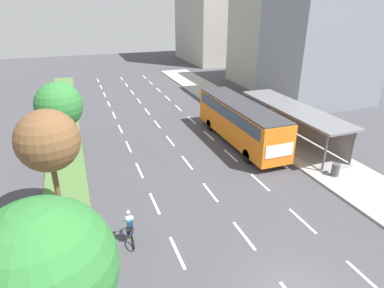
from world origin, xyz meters
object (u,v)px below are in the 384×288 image
bus_shelter (295,120)px  cyclist (130,228)px  median_tree_nearest (44,271)px  bus (240,119)px  median_tree_second (48,141)px  median_tree_third (59,105)px  trash_bin (335,170)px

bus_shelter → cyclist: size_ratio=6.37×
median_tree_nearest → bus: bearing=47.7°
bus → median_tree_second: median_tree_second is taller
cyclist → median_tree_third: (-2.83, 12.18, 2.92)m
median_tree_nearest → median_tree_second: (-0.21, 8.98, 0.00)m
bus → median_tree_second: 15.18m
bus_shelter → cyclist: 16.83m
cyclist → median_tree_second: size_ratio=0.31×
median_tree_second → trash_bin: (16.96, -1.57, -3.91)m
bus_shelter → cyclist: (-14.91, -7.75, -1.08)m
median_tree_second → trash_bin: bearing=-5.3°
median_tree_second → bus: bearing=23.3°
bus → cyclist: (-10.63, -9.13, -1.28)m
bus_shelter → median_tree_third: median_tree_third is taller
bus_shelter → median_tree_second: 18.79m
bus_shelter → bus: (-4.28, 1.38, 0.20)m
median_tree_third → cyclist: bearing=-76.9°
median_tree_third → trash_bin: bearing=-32.4°
median_tree_second → bus_shelter: bearing=14.1°
bus → median_tree_third: bearing=167.2°
bus → trash_bin: bus is taller
cyclist → median_tree_nearest: median_tree_nearest is taller
bus_shelter → trash_bin: 6.34m
median_tree_second → median_tree_nearest: bearing=-88.7°
bus → median_tree_nearest: (-13.55, -14.90, 2.42)m
bus_shelter → median_tree_second: bearing=-165.9°
bus → cyclist: 14.07m
cyclist → median_tree_second: 5.81m
cyclist → median_tree_second: (-3.14, 3.20, 3.70)m
bus_shelter → trash_bin: size_ratio=13.64×
cyclist → trash_bin: cyclist is taller
median_tree_nearest → trash_bin: (16.75, 7.41, -3.91)m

